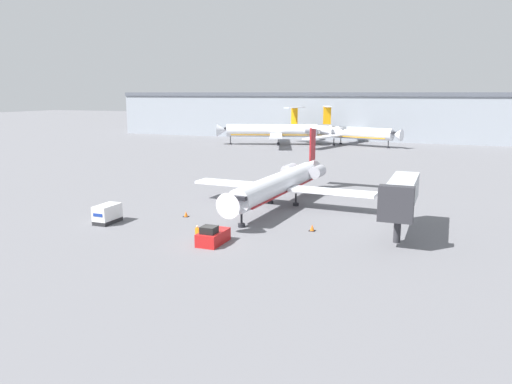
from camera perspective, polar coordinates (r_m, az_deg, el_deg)
The scene contains 11 objects.
ground_plane at distance 49.07m, azimuth -5.18°, elevation -6.06°, with size 600.00×600.00×0.00m, color slate.
terminal_building at distance 163.34m, azimuth 14.14°, elevation 8.41°, with size 180.00×16.80×14.72m.
airplane_main at distance 65.15m, azimuth 2.90°, elevation 1.09°, with size 24.82×28.97×9.51m.
pushback_tug at distance 49.33m, azimuth -4.94°, elevation -5.07°, with size 2.07×3.91×1.96m.
luggage_cart at distance 59.20m, azimuth -16.63°, elevation -2.41°, with size 1.77×3.31×2.12m.
worker_near_tug at distance 49.86m, azimuth -6.71°, elevation -4.73°, with size 0.40×0.24×1.73m.
traffic_cone_left at distance 60.32m, azimuth -8.00°, elevation -2.53°, with size 0.64×0.64×0.65m.
traffic_cone_right at distance 54.00m, azimuth 6.44°, elevation -4.10°, with size 0.67×0.67×0.69m.
airplane_parked_far_left at distance 143.22m, azimuth 2.20°, elevation 7.04°, with size 32.48×31.65×10.92m.
airplane_parked_far_right at distance 144.56m, azimuth 9.64°, elevation 6.76°, with size 34.78×34.96×10.32m.
jet_bridge at distance 52.95m, azimuth 16.29°, elevation -0.22°, with size 3.20×12.48×6.19m.
Camera 1 is at (21.15, -41.81, 14.58)m, focal length 35.00 mm.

